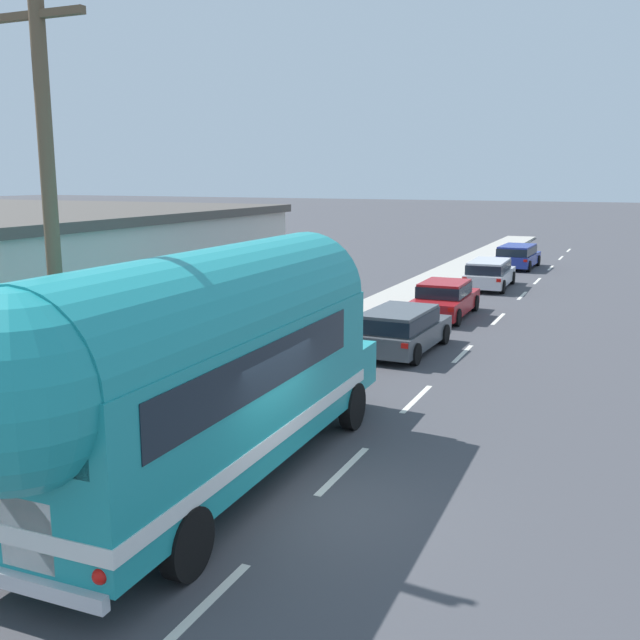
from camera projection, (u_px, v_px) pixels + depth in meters
ground_plane at (309, 504)px, 12.04m from camera, size 300.00×300.00×0.00m
lane_markings at (399, 336)px, 24.65m from camera, size 3.70×80.00×0.01m
sidewalk_slab at (303, 346)px, 22.88m from camera, size 2.34×90.00×0.15m
utility_pole at (52, 231)px, 11.78m from camera, size 1.80×0.24×8.50m
painted_bus at (198, 364)px, 11.89m from camera, size 2.73×10.95×4.12m
car_lead at (401, 327)px, 22.21m from camera, size 2.06×4.45×1.37m
car_second at (445, 298)px, 27.87m from camera, size 1.94×4.69×1.37m
car_third at (489, 272)px, 34.90m from camera, size 1.98×4.76×1.37m
car_fourth at (518, 255)px, 42.40m from camera, size 2.09×4.61×1.37m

